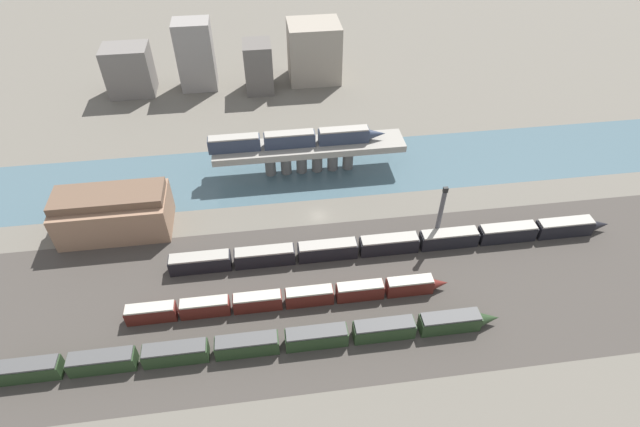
{
  "coord_description": "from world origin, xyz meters",
  "views": [
    {
      "loc": [
        -11.34,
        -87.72,
        80.5
      ],
      "look_at": [
        0.0,
        -2.87,
        3.33
      ],
      "focal_mm": 28.0,
      "sensor_mm": 36.0,
      "label": 1
    }
  ],
  "objects": [
    {
      "name": "bridge",
      "position": [
        0.0,
        18.26,
        6.22
      ],
      "size": [
        49.22,
        8.43,
        8.31
      ],
      "color": "gray",
      "rests_on": "ground"
    },
    {
      "name": "signal_tower",
      "position": [
        25.26,
        -11.5,
        7.47
      ],
      "size": [
        1.0,
        1.0,
        15.28
      ],
      "color": "#4C4C51",
      "rests_on": "ground"
    },
    {
      "name": "ground_plane",
      "position": [
        0.0,
        0.0,
        0.0
      ],
      "size": [
        400.0,
        400.0,
        0.0
      ],
      "primitive_type": "plane",
      "color": "#666056"
    },
    {
      "name": "train_yard_near",
      "position": [
        -16.2,
        -35.04,
        1.86
      ],
      "size": [
        92.22,
        3.16,
        3.78
      ],
      "color": "#23381E",
      "rests_on": "ground"
    },
    {
      "name": "railbed_yard",
      "position": [
        0.0,
        -24.0,
        0.0
      ],
      "size": [
        280.0,
        42.0,
        0.01
      ],
      "primitive_type": "cube",
      "color": "#423D38",
      "rests_on": "ground"
    },
    {
      "name": "city_block_right",
      "position": [
        7.77,
        70.48,
        9.54
      ],
      "size": [
        16.94,
        14.16,
        19.08
      ],
      "primitive_type": "cube",
      "color": "gray",
      "rests_on": "ground"
    },
    {
      "name": "city_block_left",
      "position": [
        -30.73,
        69.4,
        11.06
      ],
      "size": [
        11.48,
        8.92,
        22.11
      ],
      "primitive_type": "cube",
      "color": "gray",
      "rests_on": "ground"
    },
    {
      "name": "city_block_far_left",
      "position": [
        -52.17,
        68.28,
        7.78
      ],
      "size": [
        14.23,
        10.56,
        15.55
      ],
      "primitive_type": "cube",
      "color": "slate",
      "rests_on": "ground"
    },
    {
      "name": "train_on_bridge",
      "position": [
        -3.42,
        18.26,
        10.24
      ],
      "size": [
        45.11,
        2.99,
        3.93
      ],
      "color": "#2D384C",
      "rests_on": "bridge"
    },
    {
      "name": "river_water",
      "position": [
        0.0,
        18.26,
        0.0
      ],
      "size": [
        320.0,
        24.7,
        0.01
      ],
      "primitive_type": "cube",
      "color": "#47606B",
      "rests_on": "ground"
    },
    {
      "name": "warehouse_building",
      "position": [
        -46.58,
        1.72,
        5.16
      ],
      "size": [
        24.63,
        12.34,
        10.86
      ],
      "color": "#937056",
      "rests_on": "ground"
    },
    {
      "name": "train_yard_mid",
      "position": [
        -9.23,
        -25.36,
        1.83
      ],
      "size": [
        64.17,
        2.65,
        3.73
      ],
      "color": "#5B1E19",
      "rests_on": "ground"
    },
    {
      "name": "train_yard_far",
      "position": [
        15.46,
        -13.43,
        1.96
      ],
      "size": [
        99.41,
        3.15,
        3.99
      ],
      "color": "black",
      "rests_on": "ground"
    },
    {
      "name": "city_block_center",
      "position": [
        -11.03,
        64.8,
        7.99
      ],
      "size": [
        8.86,
        10.43,
        15.98
      ],
      "primitive_type": "cube",
      "color": "#605B56",
      "rests_on": "ground"
    }
  ]
}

